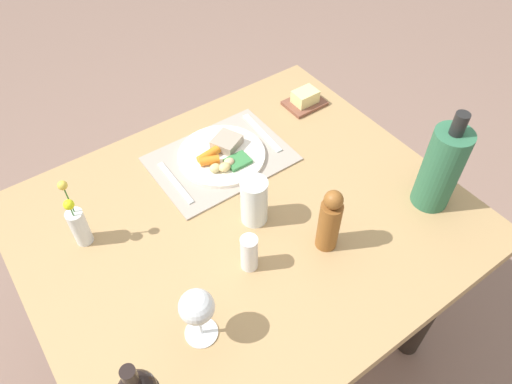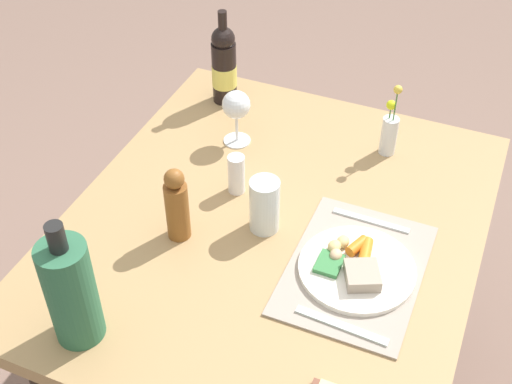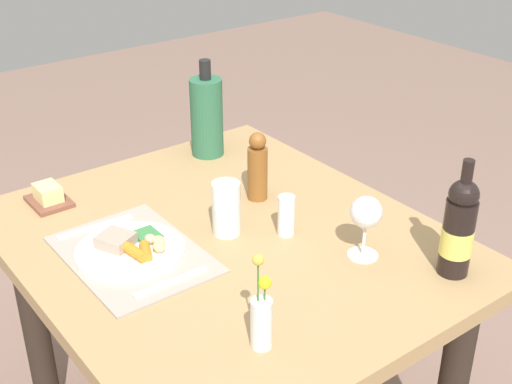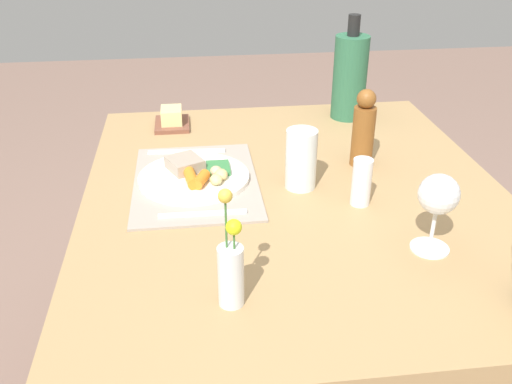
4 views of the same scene
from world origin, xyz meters
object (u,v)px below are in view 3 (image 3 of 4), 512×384
butter_dish (48,196)px  cooler_bottle (207,116)px  fork (95,227)px  wine_bottle (459,229)px  pepper_mill (258,168)px  knife (171,282)px  water_tumbler (226,211)px  flower_vase (261,317)px  salt_shaker (286,216)px  dining_table (228,274)px  wine_glass (366,214)px  dinner_plate (131,248)px

butter_dish → cooler_bottle: cooler_bottle is taller
fork → wine_bottle: size_ratio=0.71×
pepper_mill → knife: bearing=-62.3°
knife → pepper_mill: (-0.22, 0.41, 0.09)m
fork → water_tumbler: size_ratio=1.43×
knife → cooler_bottle: 0.73m
fork → flower_vase: flower_vase is taller
salt_shaker → wine_bottle: size_ratio=0.38×
salt_shaker → cooler_bottle: bearing=167.8°
butter_dish → wine_bottle: 1.09m
pepper_mill → dining_table: bearing=-57.3°
dining_table → knife: bearing=-67.1°
salt_shaker → butter_dish: bearing=-141.3°
butter_dish → salt_shaker: 0.67m
wine_glass → dining_table: bearing=-141.5°
cooler_bottle → pepper_mill: cooler_bottle is taller
water_tumbler → wine_bottle: bearing=34.4°
dinner_plate → knife: 0.17m
pepper_mill → salt_shaker: bearing=-16.9°
cooler_bottle → water_tumbler: cooler_bottle is taller
knife → wine_glass: wine_glass is taller
dinner_plate → cooler_bottle: (-0.38, 0.48, 0.11)m
flower_vase → pepper_mill: 0.63m
fork → wine_glass: bearing=45.9°
salt_shaker → pepper_mill: 0.21m
fork → knife: (0.33, 0.03, 0.00)m
fork → salt_shaker: salt_shaker is taller
butter_dish → wine_bottle: size_ratio=0.45×
dinner_plate → flower_vase: (0.46, 0.05, 0.05)m
salt_shaker → water_tumbler: size_ratio=0.76×
salt_shaker → water_tumbler: (-0.10, -0.12, 0.01)m
wine_bottle → dinner_plate: bearing=-132.7°
wine_bottle → cooler_bottle: bearing=-174.5°
fork → knife: bearing=8.4°
flower_vase → cooler_bottle: cooler_bottle is taller
dining_table → salt_shaker: bearing=59.2°
dining_table → butter_dish: (-0.45, -0.29, 0.14)m
dining_table → knife: (0.09, -0.22, 0.12)m
dinner_plate → knife: dinner_plate is taller
dining_table → flower_vase: size_ratio=5.30×
flower_vase → pepper_mill: bearing=143.5°
wine_glass → wine_bottle: 0.21m
fork → water_tumbler: (0.22, 0.26, 0.05)m
dinner_plate → fork: size_ratio=1.30×
pepper_mill → wine_glass: bearing=3.5°
knife → flower_vase: size_ratio=0.88×
fork → cooler_bottle: (-0.22, 0.50, 0.12)m
wine_glass → wine_bottle: wine_bottle is taller
water_tumbler → fork: bearing=-129.5°
dinner_plate → wine_bottle: wine_bottle is taller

